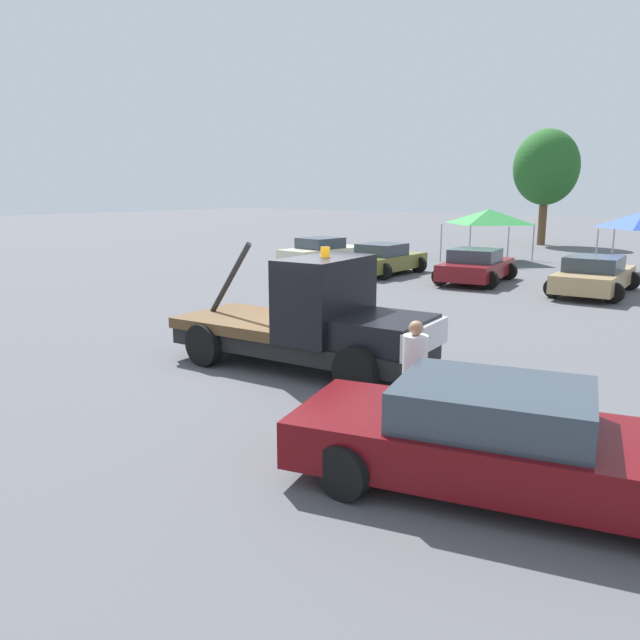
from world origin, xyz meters
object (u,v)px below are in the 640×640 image
at_px(tow_truck, 315,323).
at_px(canopy_tent_green, 489,217).
at_px(parked_car_cream, 323,252).
at_px(parked_car_olive, 384,259).
at_px(parked_car_tan, 594,276).
at_px(parked_car_maroon, 476,266).
at_px(foreground_car, 509,442).
at_px(person_near_truck, 415,367).
at_px(tree_right, 546,168).

height_order(tow_truck, canopy_tent_green, canopy_tent_green).
bearing_deg(parked_car_cream, tow_truck, -136.54).
height_order(parked_car_olive, parked_car_tan, same).
xyz_separation_m(tow_truck, canopy_tent_green, (-5.05, 20.71, 1.28)).
distance_m(tow_truck, canopy_tent_green, 21.36).
bearing_deg(parked_car_tan, parked_car_maroon, 86.52).
xyz_separation_m(foreground_car, parked_car_maroon, (-7.49, 16.03, -0.00)).
height_order(foreground_car, canopy_tent_green, canopy_tent_green).
height_order(foreground_car, parked_car_cream, same).
bearing_deg(parked_car_cream, person_near_truck, -132.22).
bearing_deg(person_near_truck, parked_car_cream, -11.31).
bearing_deg(canopy_tent_green, tow_truck, -76.29).
xyz_separation_m(tow_truck, parked_car_cream, (-10.59, 14.19, -0.32)).
relative_size(tow_truck, foreground_car, 1.00).
bearing_deg(person_near_truck, foreground_car, -172.87).
xyz_separation_m(person_near_truck, canopy_tent_green, (-8.23, 22.33, 1.27)).
xyz_separation_m(parked_car_tan, tree_right, (-8.03, 18.71, 4.31)).
relative_size(parked_car_olive, parked_car_tan, 0.87).
relative_size(parked_car_olive, canopy_tent_green, 1.22).
bearing_deg(canopy_tent_green, parked_car_tan, -46.65).
bearing_deg(parked_car_maroon, parked_car_olive, 84.38).
bearing_deg(canopy_tent_green, parked_car_maroon, -70.36).
bearing_deg(parked_car_tan, canopy_tent_green, 40.27).
xyz_separation_m(tow_truck, parked_car_tan, (1.99, 13.26, -0.32)).
bearing_deg(tree_right, tow_truck, -79.29).
distance_m(parked_car_olive, tree_right, 19.30).
bearing_deg(canopy_tent_green, person_near_truck, -69.77).
bearing_deg(parked_car_olive, parked_car_tan, -89.32).
height_order(canopy_tent_green, tree_right, tree_right).
bearing_deg(parked_car_maroon, foreground_car, -162.40).
bearing_deg(person_near_truck, parked_car_maroon, -31.85).
height_order(parked_car_olive, parked_car_maroon, same).
height_order(person_near_truck, parked_car_tan, person_near_truck).
bearing_deg(parked_car_olive, tree_right, -1.46).
height_order(tow_truck, parked_car_maroon, tow_truck).
xyz_separation_m(parked_car_cream, parked_car_olive, (4.06, -1.03, -0.00)).
xyz_separation_m(person_near_truck, tree_right, (-9.22, 33.58, 3.98)).
bearing_deg(canopy_tent_green, tree_right, 95.05).
xyz_separation_m(parked_car_maroon, parked_car_tan, (4.39, -0.03, 0.00)).
xyz_separation_m(foreground_car, canopy_tent_green, (-10.14, 23.45, 1.60)).
xyz_separation_m(tow_truck, person_near_truck, (3.17, -1.61, 0.01)).
bearing_deg(parked_car_tan, parked_car_cream, 82.67).
xyz_separation_m(parked_car_cream, parked_car_maroon, (8.19, -0.90, -0.00)).
bearing_deg(tow_truck, parked_car_maroon, 95.19).
bearing_deg(parked_car_cream, parked_car_tan, -87.52).
bearing_deg(parked_car_tan, person_near_truck, -178.52).
xyz_separation_m(foreground_car, parked_car_cream, (-15.67, 16.93, -0.00)).
relative_size(foreground_car, parked_car_maroon, 1.27).
bearing_deg(tow_truck, parked_car_olive, 111.33).
bearing_deg(parked_car_cream, parked_car_maroon, -89.57).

